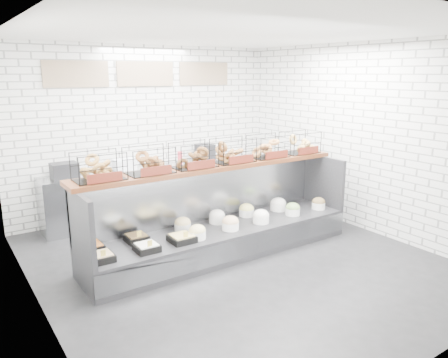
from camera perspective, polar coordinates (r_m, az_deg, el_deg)
ground at (r=6.14m, az=1.43°, el=-10.51°), size 5.50×5.50×0.00m
room_shell at (r=6.12m, az=-1.77°, el=9.38°), size 5.02×5.51×3.01m
display_case at (r=6.28m, az=-0.40°, el=-6.72°), size 4.00×0.90×1.20m
bagel_shelf at (r=6.13m, az=-1.34°, el=3.08°), size 4.10×0.50×0.40m
prep_counter at (r=7.97m, az=-8.80°, el=-1.36°), size 4.00×0.60×1.20m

